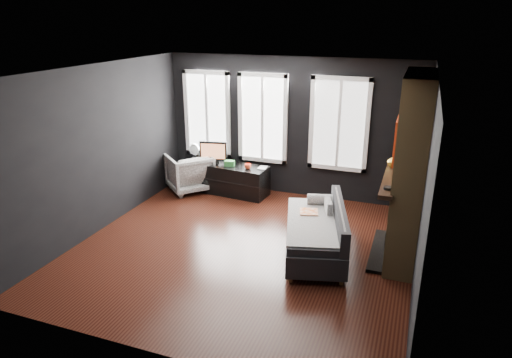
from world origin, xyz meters
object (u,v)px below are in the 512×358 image
(media_console, at_px, (226,178))
(sofa, at_px, (315,230))
(mantel_vase, at_px, (394,161))
(mug, at_px, (248,166))
(monitor, at_px, (213,151))
(armchair, at_px, (189,171))
(book, at_px, (259,162))

(media_console, bearing_deg, sofa, -34.22)
(mantel_vase, bearing_deg, mug, 161.24)
(mantel_vase, bearing_deg, monitor, 163.46)
(armchair, height_order, mug, armchair)
(armchair, distance_m, mug, 1.29)
(monitor, xyz_separation_m, mantel_vase, (3.52, -1.04, 0.48))
(armchair, distance_m, media_console, 0.78)
(armchair, relative_size, book, 3.83)
(mantel_vase, bearing_deg, armchair, 167.32)
(media_console, height_order, mug, mug)
(monitor, distance_m, book, 0.97)
(book, bearing_deg, monitor, -178.31)
(sofa, bearing_deg, media_console, 125.41)
(sofa, xyz_separation_m, book, (-1.58, 1.90, 0.31))
(armchair, bearing_deg, mantel_vase, 119.89)
(armchair, xyz_separation_m, book, (1.44, 0.17, 0.28))
(sofa, height_order, book, book)
(mug, relative_size, book, 0.60)
(mug, bearing_deg, armchair, -178.73)
(mug, xyz_separation_m, mantel_vase, (2.73, -0.93, 0.67))
(media_console, bearing_deg, mantel_vase, -12.44)
(sofa, distance_m, armchair, 3.48)
(monitor, height_order, book, monitor)
(book, bearing_deg, mantel_vase, -22.75)
(monitor, relative_size, book, 2.57)
(sofa, relative_size, book, 8.31)
(monitor, bearing_deg, sofa, -47.63)
(armchair, xyz_separation_m, mug, (1.27, 0.03, 0.24))
(armchair, height_order, mantel_vase, mantel_vase)
(armchair, relative_size, media_console, 0.49)
(media_console, xyz_separation_m, mug, (0.52, -0.12, 0.36))
(armchair, height_order, monitor, monitor)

